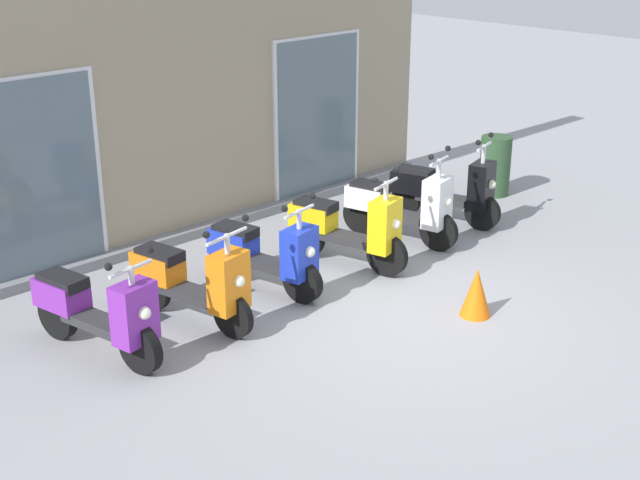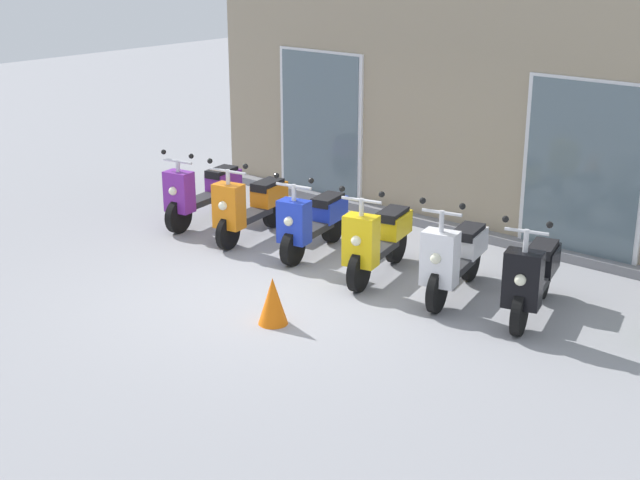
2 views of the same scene
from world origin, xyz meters
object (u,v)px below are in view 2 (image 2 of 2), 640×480
scooter_white (455,256)px  scooter_yellow (378,239)px  scooter_orange (250,205)px  traffic_cone (273,301)px  scooter_purple (203,192)px  scooter_blue (313,221)px  scooter_black (533,276)px

scooter_white → scooter_yellow: bearing=-175.7°
scooter_orange → scooter_yellow: 2.18m
scooter_yellow → traffic_cone: 1.84m
scooter_purple → scooter_white: bearing=-0.6°
scooter_purple → traffic_cone: 3.76m
scooter_purple → scooter_yellow: bearing=-2.1°
scooter_purple → traffic_cone: (3.21, -1.95, -0.20)m
scooter_blue → scooter_orange: bearing=-174.2°
scooter_orange → scooter_blue: scooter_orange is taller
scooter_purple → scooter_blue: (2.06, 0.02, -0.02)m
scooter_purple → scooter_yellow: 3.21m
scooter_black → traffic_cone: (-1.97, -1.97, -0.20)m
scooter_purple → traffic_cone: scooter_purple is taller
scooter_blue → scooter_purple: bearing=-179.4°
scooter_purple → scooter_blue: size_ratio=1.09×
scooter_white → traffic_cone: bearing=-118.3°
scooter_white → scooter_orange: bearing=-179.2°
scooter_yellow → traffic_cone: size_ratio=3.01×
scooter_purple → scooter_black: bearing=0.2°
scooter_purple → scooter_orange: size_ratio=1.05×
scooter_blue → traffic_cone: size_ratio=2.86×
scooter_white → traffic_cone: (-1.03, -1.91, -0.22)m
scooter_white → scooter_blue: bearing=178.4°
scooter_yellow → traffic_cone: (0.00, -1.83, -0.22)m
scooter_black → scooter_orange: bearing=-178.6°
scooter_blue → scooter_black: bearing=-0.0°
traffic_cone → scooter_white: bearing=61.7°
scooter_purple → scooter_yellow: scooter_yellow is taller
scooter_black → scooter_blue: bearing=180.0°
scooter_blue → scooter_white: bearing=-1.6°
scooter_yellow → scooter_white: 1.03m
scooter_yellow → traffic_cone: bearing=-89.9°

